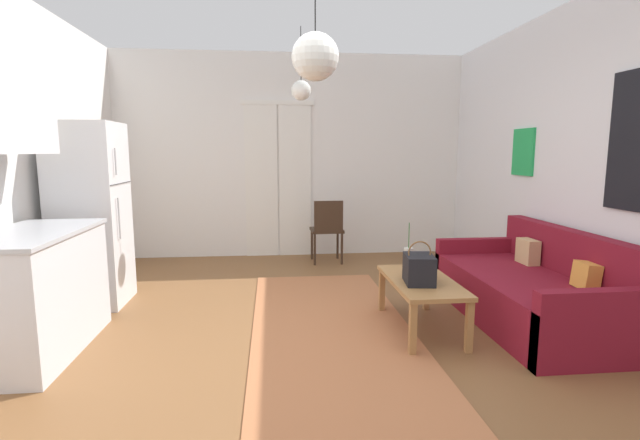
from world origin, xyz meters
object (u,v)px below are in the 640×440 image
(pendant_lamp_far, at_px, (301,90))
(couch, at_px, (535,292))
(bamboo_vase, at_px, (408,261))
(refrigerator, at_px, (90,215))
(accent_chair, at_px, (327,227))
(pendant_lamp_near, at_px, (315,57))
(coffee_table, at_px, (421,286))
(handbag, at_px, (419,269))

(pendant_lamp_far, bearing_deg, couch, -38.54)
(bamboo_vase, distance_m, refrigerator, 3.03)
(pendant_lamp_far, bearing_deg, bamboo_vase, -60.50)
(accent_chair, height_order, pendant_lamp_near, pendant_lamp_near)
(couch, bearing_deg, pendant_lamp_near, -153.44)
(coffee_table, bearing_deg, handbag, -118.97)
(handbag, bearing_deg, refrigerator, 159.30)
(bamboo_vase, bearing_deg, accent_chair, 101.17)
(refrigerator, bearing_deg, pendant_lamp_far, 17.36)
(bamboo_vase, relative_size, accent_chair, 0.53)
(couch, bearing_deg, coffee_table, -174.95)
(handbag, distance_m, pendant_lamp_far, 2.51)
(handbag, bearing_deg, accent_chair, 99.99)
(coffee_table, distance_m, pendant_lamp_near, 2.11)
(accent_chair, height_order, pendant_lamp_far, pendant_lamp_far)
(refrigerator, xyz_separation_m, pendant_lamp_near, (1.99, -1.91, 1.13))
(couch, relative_size, bamboo_vase, 4.38)
(accent_chair, bearing_deg, refrigerator, 28.40)
(coffee_table, xyz_separation_m, bamboo_vase, (-0.06, 0.19, 0.17))
(couch, bearing_deg, pendant_lamp_far, 141.46)
(refrigerator, height_order, pendant_lamp_far, pendant_lamp_far)
(accent_chair, xyz_separation_m, pendant_lamp_near, (-0.47, -3.32, 1.52))
(handbag, xyz_separation_m, refrigerator, (-2.90, 1.10, 0.33))
(handbag, distance_m, accent_chair, 2.55)
(refrigerator, bearing_deg, coffee_table, -18.57)
(bamboo_vase, xyz_separation_m, handbag, (0.00, -0.29, 0.00))
(refrigerator, bearing_deg, handbag, -20.70)
(handbag, height_order, pendant_lamp_near, pendant_lamp_near)
(accent_chair, bearing_deg, pendant_lamp_near, 80.56)
(refrigerator, height_order, pendant_lamp_near, pendant_lamp_near)
(accent_chair, distance_m, pendant_lamp_far, 1.87)
(couch, height_order, pendant_lamp_far, pendant_lamp_far)
(accent_chair, bearing_deg, couch, 122.58)
(bamboo_vase, relative_size, refrigerator, 0.26)
(bamboo_vase, relative_size, pendant_lamp_far, 0.57)
(pendant_lamp_near, distance_m, pendant_lamp_far, 2.57)
(couch, height_order, handbag, couch)
(bamboo_vase, relative_size, handbag, 1.30)
(handbag, distance_m, pendant_lamp_near, 1.90)
(handbag, xyz_separation_m, pendant_lamp_far, (-0.83, 1.74, 1.60))
(pendant_lamp_near, bearing_deg, pendant_lamp_far, 88.16)
(coffee_table, relative_size, accent_chair, 1.22)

